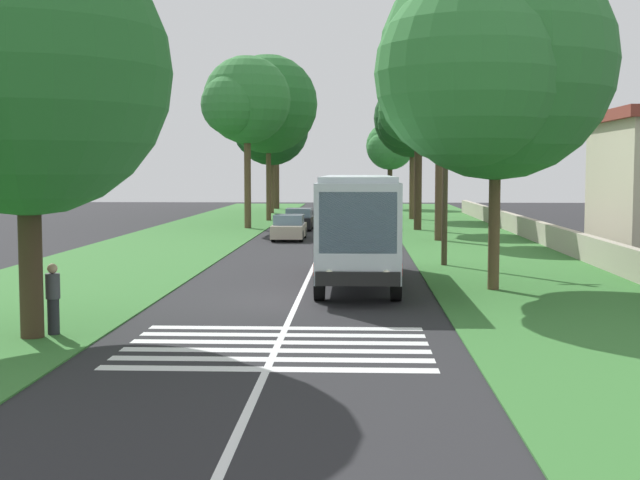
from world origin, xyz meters
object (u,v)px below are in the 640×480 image
object	(u,v)px
trailing_car_2	(361,213)
roadside_tree_left_3	(16,78)
roadside_tree_left_1	(245,103)
roadside_tree_left_2	(270,130)
trailing_car_0	(289,228)
roadside_tree_left_4	(265,107)
trailing_car_1	(299,220)
roadside_tree_left_0	(275,128)
roadside_tree_right_1	(438,96)
trailing_minibus_0	(360,197)
roadside_tree_right_4	(488,70)
roadside_tree_right_2	(389,147)
roadside_tree_right_0	(411,120)
utility_pole	(445,174)
roadside_tree_right_3	(416,110)
coach_bus	(358,222)
pedestrian	(53,298)

from	to	relation	value
trailing_car_2	roadside_tree_left_3	distance (m)	48.02
roadside_tree_left_1	roadside_tree_left_2	distance (m)	20.46
trailing_car_0	roadside_tree_left_4	size ratio (longest dim) A/B	0.34
trailing_car_1	roadside_tree_left_0	xyz separation A→B (m)	(30.79, 4.45, 7.46)
trailing_car_1	roadside_tree_left_0	distance (m)	31.99
roadside_tree_left_3	roadside_tree_right_1	distance (m)	31.23
trailing_minibus_0	roadside_tree_left_4	bearing A→B (deg)	146.28
roadside_tree_left_0	roadside_tree_right_4	size ratio (longest dim) A/B	0.96
trailing_car_2	roadside_tree_right_2	bearing A→B (deg)	-7.41
roadside_tree_right_0	roadside_tree_right_2	size ratio (longest dim) A/B	1.27
trailing_minibus_0	roadside_tree_right_2	world-z (taller)	roadside_tree_right_2
trailing_car_0	roadside_tree_left_3	world-z (taller)	roadside_tree_left_3
roadside_tree_right_2	roadside_tree_left_1	bearing A→B (deg)	160.76
trailing_minibus_0	roadside_tree_right_4	bearing A→B (deg)	-175.47
roadside_tree_left_0	roadside_tree_left_2	world-z (taller)	roadside_tree_left_2
trailing_car_1	roadside_tree_left_2	bearing A→B (deg)	10.55
trailing_car_1	roadside_tree_left_3	distance (m)	37.96
trailing_car_2	roadside_tree_right_0	world-z (taller)	roadside_tree_right_0
roadside_tree_left_2	roadside_tree_right_1	distance (m)	32.91
trailing_car_0	trailing_car_2	distance (m)	18.26
roadside_tree_left_4	roadside_tree_right_0	bearing A→B (deg)	-76.45
roadside_tree_left_2	roadside_tree_right_2	bearing A→B (deg)	-47.53
roadside_tree_right_0	roadside_tree_right_4	size ratio (longest dim) A/B	1.00
roadside_tree_right_0	roadside_tree_right_2	bearing A→B (deg)	3.25
utility_pole	roadside_tree_right_3	bearing A→B (deg)	-0.49
trailing_car_1	roadside_tree_right_0	distance (m)	16.68
roadside_tree_left_1	roadside_tree_left_4	world-z (taller)	roadside_tree_left_4
coach_bus	roadside_tree_left_2	xyz separation A→B (m)	(48.93, 7.90, 5.34)
roadside_tree_left_2	roadside_tree_left_4	bearing A→B (deg)	-176.15
roadside_tree_right_3	roadside_tree_left_3	bearing A→B (deg)	162.82
coach_bus	roadside_tree_left_0	bearing A→B (deg)	8.15
roadside_tree_right_1	roadside_tree_right_4	distance (m)	19.91
trailing_car_0	coach_bus	bearing A→B (deg)	-168.49
trailing_car_2	utility_pole	size ratio (longest dim) A/B	0.60
trailing_car_0	roadside_tree_right_4	world-z (taller)	roadside_tree_right_4
trailing_car_1	roadside_tree_left_1	xyz separation A→B (m)	(1.41, 3.68, 7.73)
roadside_tree_left_2	pedestrian	xyz separation A→B (m)	(-58.77, -0.68, -6.58)
trailing_car_0	roadside_tree_right_4	xyz separation A→B (m)	(-20.44, -8.03, 6.48)
roadside_tree_left_4	utility_pole	size ratio (longest dim) A/B	1.77
trailing_car_2	roadside_tree_left_2	size ratio (longest dim) A/B	0.39
roadside_tree_right_4	utility_pole	xyz separation A→B (m)	(7.28, 0.62, -3.37)
coach_bus	roadside_tree_right_1	world-z (taller)	roadside_tree_right_1
trailing_car_1	roadside_tree_right_2	bearing A→B (deg)	-12.32
trailing_car_0	roadside_tree_right_4	bearing A→B (deg)	-158.56
trailing_minibus_0	roadside_tree_right_4	xyz separation A→B (m)	(-49.55, -3.93, 5.60)
trailing_car_1	roadside_tree_right_2	size ratio (longest dim) A/B	0.49
roadside_tree_left_4	roadside_tree_right_0	distance (m)	11.70
roadside_tree_right_0	roadside_tree_right_1	distance (m)	21.39
roadside_tree_left_4	roadside_tree_right_0	size ratio (longest dim) A/B	1.14
roadside_tree_right_0	utility_pole	xyz separation A→B (m)	(-33.99, 0.69, -4.08)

